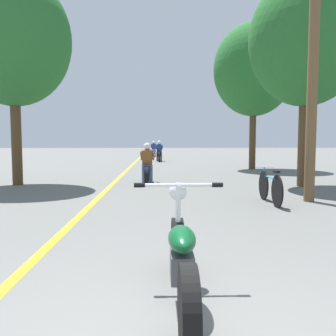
# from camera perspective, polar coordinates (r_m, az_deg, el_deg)

# --- Properties ---
(lane_stripe_center) EXTENTS (0.14, 48.00, 0.01)m
(lane_stripe_center) POSITION_cam_1_polar(r_m,az_deg,el_deg) (15.18, -7.24, -0.96)
(lane_stripe_center) COLOR yellow
(lane_stripe_center) RESTS_ON ground
(utility_pole) EXTENTS (1.10, 0.24, 7.15)m
(utility_pole) POSITION_cam_1_polar(r_m,az_deg,el_deg) (9.27, 22.34, 17.99)
(utility_pole) COLOR brown
(utility_pole) RESTS_ON ground
(roadside_tree_right_near) EXTENTS (3.50, 3.15, 6.51)m
(roadside_tree_right_near) POSITION_cam_1_polar(r_m,az_deg,el_deg) (12.26, 21.31, 18.50)
(roadside_tree_right_near) COLOR #513A23
(roadside_tree_right_near) RESTS_ON ground
(roadside_tree_right_far) EXTENTS (3.92, 3.52, 7.11)m
(roadside_tree_right_far) POSITION_cam_1_polar(r_m,az_deg,el_deg) (18.40, 13.60, 15.04)
(roadside_tree_right_far) COLOR #513A23
(roadside_tree_right_far) RESTS_ON ground
(roadside_tree_left) EXTENTS (3.62, 3.25, 6.68)m
(roadside_tree_left) POSITION_cam_1_polar(r_m,az_deg,el_deg) (12.83, -23.60, 18.28)
(roadside_tree_left) COLOR #513A23
(roadside_tree_left) RESTS_ON ground
(motorcycle_foreground) EXTENTS (0.90, 2.04, 1.03)m
(motorcycle_foreground) POSITION_cam_1_polar(r_m,az_deg,el_deg) (3.25, 2.17, -14.29)
(motorcycle_foreground) COLOR black
(motorcycle_foreground) RESTS_ON ground
(motorcycle_rider_lead) EXTENTS (0.50, 1.94, 1.35)m
(motorcycle_rider_lead) POSITION_cam_1_polar(r_m,az_deg,el_deg) (12.09, -3.35, 0.10)
(motorcycle_rider_lead) COLOR black
(motorcycle_rider_lead) RESTS_ON ground
(motorcycle_rider_mid) EXTENTS (0.50, 2.19, 1.39)m
(motorcycle_rider_mid) POSITION_cam_1_polar(r_m,az_deg,el_deg) (24.03, -1.42, 2.37)
(motorcycle_rider_mid) COLOR black
(motorcycle_rider_mid) RESTS_ON ground
(motorcycle_rider_far) EXTENTS (0.50, 2.00, 1.34)m
(motorcycle_rider_far) POSITION_cam_1_polar(r_m,az_deg,el_deg) (31.09, -2.32, 2.84)
(motorcycle_rider_far) COLOR black
(motorcycle_rider_far) RESTS_ON ground
(bicycle_parked) EXTENTS (0.44, 1.70, 0.82)m
(bicycle_parked) POSITION_cam_1_polar(r_m,az_deg,el_deg) (8.47, 16.05, -2.96)
(bicycle_parked) COLOR black
(bicycle_parked) RESTS_ON ground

